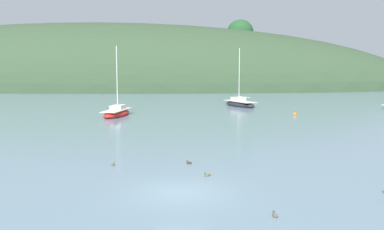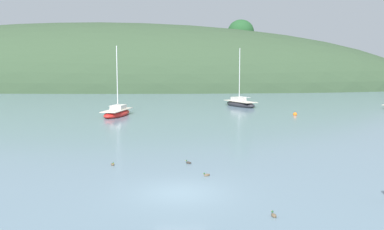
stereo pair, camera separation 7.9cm
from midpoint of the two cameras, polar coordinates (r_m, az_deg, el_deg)
The scene contains 9 objects.
ground_plane at distance 20.55m, azimuth -1.56°, elevation -10.14°, with size 400.00×400.00×0.00m, color slate.
far_shoreline_hill at distance 103.48m, azimuth -13.23°, elevation 3.47°, with size 150.00×36.00×31.55m.
sailboat_teal_outer at distance 49.60m, azimuth -9.86°, elevation 0.29°, with size 3.04×6.13×8.04m.
sailboat_navy_dinghy at distance 59.97m, azimuth 6.25°, elevation 1.50°, with size 4.77×6.12×8.13m.
mooring_buoy_outer at distance 50.86m, azimuth 13.27°, elevation 0.09°, with size 0.44×0.44×0.54m.
duck_lone_left at distance 23.41m, azimuth 1.91°, elevation -7.86°, with size 0.40×0.33×0.24m.
duck_trailing at distance 26.16m, azimuth -10.37°, elevation -6.38°, with size 0.31×0.41×0.24m.
duck_lone_right at distance 17.83m, azimuth 10.68°, elevation -12.78°, with size 0.26×0.42×0.24m.
duck_straggler at distance 26.18m, azimuth -0.50°, elevation -6.25°, with size 0.40×0.34×0.24m.
Camera 1 is at (1.01, -19.61, 6.04)m, focal length 40.72 mm.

